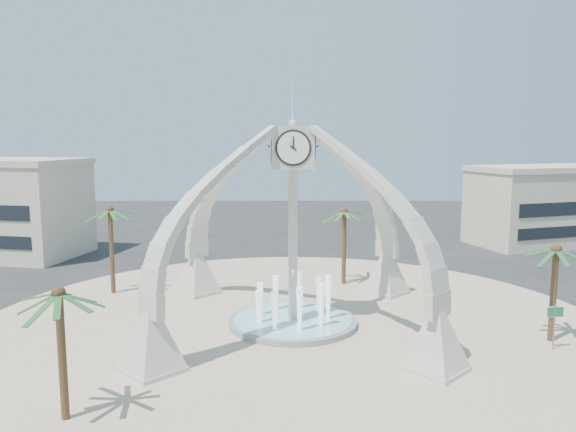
{
  "coord_description": "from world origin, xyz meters",
  "views": [
    {
      "loc": [
        -0.33,
        -33.78,
        11.63
      ],
      "look_at": [
        -0.3,
        2.0,
        6.63
      ],
      "focal_mm": 35.0,
      "sensor_mm": 36.0,
      "label": 1
    }
  ],
  "objects_px": {
    "clock_tower": "(293,223)",
    "street_sign": "(555,318)",
    "fountain": "(293,321)",
    "palm_west": "(110,211)",
    "palm_south": "(59,295)",
    "palm_east": "(556,251)",
    "palm_north": "(344,212)"
  },
  "relations": [
    {
      "from": "palm_west",
      "to": "street_sign",
      "type": "height_order",
      "value": "palm_west"
    },
    {
      "from": "clock_tower",
      "to": "palm_east",
      "type": "xyz_separation_m",
      "value": [
        14.8,
        -2.83,
        -1.16
      ]
    },
    {
      "from": "palm_north",
      "to": "fountain",
      "type": "bearing_deg",
      "value": -112.65
    },
    {
      "from": "fountain",
      "to": "palm_north",
      "type": "height_order",
      "value": "palm_north"
    },
    {
      "from": "fountain",
      "to": "street_sign",
      "type": "relative_size",
      "value": 3.04
    },
    {
      "from": "palm_east",
      "to": "palm_north",
      "type": "height_order",
      "value": "palm_north"
    },
    {
      "from": "fountain",
      "to": "palm_north",
      "type": "xyz_separation_m",
      "value": [
        4.16,
        9.96,
        5.51
      ]
    },
    {
      "from": "palm_east",
      "to": "street_sign",
      "type": "xyz_separation_m",
      "value": [
        -0.51,
        -1.4,
        -3.45
      ]
    },
    {
      "from": "palm_north",
      "to": "palm_east",
      "type": "bearing_deg",
      "value": -50.22
    },
    {
      "from": "fountain",
      "to": "palm_west",
      "type": "relative_size",
      "value": 1.13
    },
    {
      "from": "palm_west",
      "to": "palm_south",
      "type": "relative_size",
      "value": 1.15
    },
    {
      "from": "clock_tower",
      "to": "palm_west",
      "type": "distance_m",
      "value": 15.26
    },
    {
      "from": "clock_tower",
      "to": "street_sign",
      "type": "height_order",
      "value": "clock_tower"
    },
    {
      "from": "fountain",
      "to": "street_sign",
      "type": "bearing_deg",
      "value": -16.47
    },
    {
      "from": "fountain",
      "to": "palm_north",
      "type": "relative_size",
      "value": 1.21
    },
    {
      "from": "street_sign",
      "to": "palm_east",
      "type": "bearing_deg",
      "value": 67.02
    },
    {
      "from": "palm_east",
      "to": "palm_north",
      "type": "distance_m",
      "value": 16.65
    },
    {
      "from": "fountain",
      "to": "palm_east",
      "type": "distance_m",
      "value": 15.89
    },
    {
      "from": "palm_west",
      "to": "palm_north",
      "type": "height_order",
      "value": "palm_west"
    },
    {
      "from": "clock_tower",
      "to": "palm_north",
      "type": "distance_m",
      "value": 10.82
    },
    {
      "from": "palm_west",
      "to": "fountain",
      "type": "bearing_deg",
      "value": -28.25
    },
    {
      "from": "palm_east",
      "to": "palm_south",
      "type": "relative_size",
      "value": 1.0
    },
    {
      "from": "fountain",
      "to": "palm_south",
      "type": "bearing_deg",
      "value": -128.84
    },
    {
      "from": "clock_tower",
      "to": "fountain",
      "type": "height_order",
      "value": "clock_tower"
    },
    {
      "from": "palm_south",
      "to": "fountain",
      "type": "bearing_deg",
      "value": 51.16
    },
    {
      "from": "clock_tower",
      "to": "palm_east",
      "type": "height_order",
      "value": "clock_tower"
    },
    {
      "from": "clock_tower",
      "to": "palm_west",
      "type": "height_order",
      "value": "clock_tower"
    },
    {
      "from": "fountain",
      "to": "street_sign",
      "type": "height_order",
      "value": "fountain"
    },
    {
      "from": "palm_east",
      "to": "palm_south",
      "type": "height_order",
      "value": "palm_east"
    },
    {
      "from": "palm_north",
      "to": "palm_south",
      "type": "bearing_deg",
      "value": -122.14
    },
    {
      "from": "palm_north",
      "to": "street_sign",
      "type": "relative_size",
      "value": 2.5
    },
    {
      "from": "palm_west",
      "to": "street_sign",
      "type": "distance_m",
      "value": 30.31
    }
  ]
}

